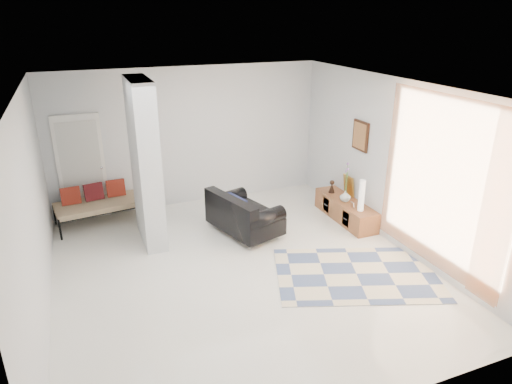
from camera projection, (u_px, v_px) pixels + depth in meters
name	position (u px, v px, depth m)	size (l,w,h in m)	color
floor	(241.00, 270.00, 7.14)	(6.00, 6.00, 0.00)	white
ceiling	(238.00, 89.00, 6.11)	(6.00, 6.00, 0.00)	white
wall_back	(189.00, 137.00, 9.21)	(6.00, 6.00, 0.00)	silver
wall_front	(356.00, 298.00, 4.04)	(6.00, 6.00, 0.00)	silver
wall_left	(32.00, 215.00, 5.67)	(6.00, 6.00, 0.00)	silver
wall_right	(395.00, 164.00, 7.58)	(6.00, 6.00, 0.00)	silver
partition_column	(145.00, 163.00, 7.62)	(0.35, 1.20, 2.80)	silver
hallway_door	(82.00, 168.00, 8.59)	(0.85, 0.06, 2.04)	white
curtain	(442.00, 185.00, 6.54)	(2.55, 2.55, 0.00)	#D47237
wall_art	(361.00, 136.00, 8.34)	(0.04, 0.45, 0.55)	#371C0F
media_console	(345.00, 210.00, 8.80)	(0.45, 1.60, 0.80)	brown
loveseat	(242.00, 215.00, 8.19)	(1.17, 1.57, 0.76)	silver
daybed	(103.00, 202.00, 8.62)	(1.87, 0.99, 0.77)	black
area_rug	(356.00, 274.00, 7.01)	(2.43, 1.62, 0.01)	beige
cylinder_lamp	(362.00, 195.00, 8.18)	(0.11, 0.11, 0.58)	silver
bronze_figurine	(332.00, 186.00, 9.06)	(0.13, 0.13, 0.25)	black
vase	(345.00, 196.00, 8.64)	(0.21, 0.21, 0.21)	silver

